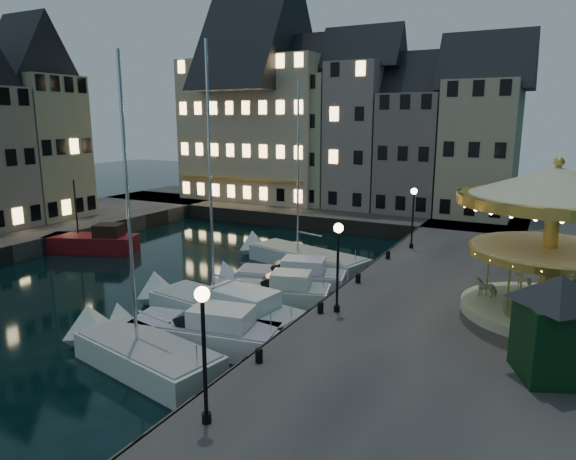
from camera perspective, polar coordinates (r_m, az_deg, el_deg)
The scene contains 30 objects.
ground at distance 27.12m, azimuth -9.89°, elevation -9.60°, with size 160.00×160.00×0.00m, color black.
quay_east at distance 27.52m, azimuth 22.91°, elevation -8.64°, with size 16.00×56.00×1.30m, color #474442.
quay_north at distance 54.14m, azimuth 1.37°, elevation 2.25°, with size 44.00×12.00×1.30m, color #474442.
quaywall_e at distance 29.10m, azimuth 6.96°, elevation -6.62°, with size 0.15×44.00×1.30m, color #47423A.
quaywall_n at distance 47.99m, azimuth 0.34°, elevation 0.96°, with size 48.00×0.15×1.30m, color #47423A.
quaywall_w at distance 41.12m, azimuth -28.53°, elevation -2.45°, with size 0.15×44.00×1.30m, color #47423A.
streetlamp_a at distance 14.94m, azimuth -9.37°, elevation -11.52°, with size 0.44×0.44×4.17m.
streetlamp_b at distance 23.24m, azimuth 5.57°, elevation -2.75°, with size 0.44×0.44×4.17m.
streetlamp_c at distance 35.85m, azimuth 13.74°, elevation 2.25°, with size 0.44×0.44×4.17m.
bollard_a at distance 19.26m, azimuth -3.25°, elevation -13.63°, with size 0.30×0.30×0.57m.
bollard_b at distance 23.76m, azimuth 3.63°, elevation -8.50°, with size 0.30×0.30×0.57m.
bollard_c at distance 28.16m, azimuth 7.80°, elevation -5.25°, with size 0.30×0.30×0.57m.
bollard_d at distance 33.20m, azimuth 11.04°, elevation -2.67°, with size 0.30×0.30×0.57m.
townhouse_na at distance 60.98m, azimuth -7.63°, elevation 10.00°, with size 5.50×8.00×12.80m.
townhouse_nb at distance 58.00m, azimuth -3.16°, elevation 10.47°, with size 6.16×8.00×13.80m.
townhouse_nc at distance 55.15m, azimuth 2.35°, elevation 10.92°, with size 6.82×8.00×14.80m.
townhouse_nd at distance 52.94m, azimuth 8.10°, elevation 11.30°, with size 5.50×8.00×15.80m.
townhouse_ne at distance 51.41m, azimuth 13.85°, elevation 9.37°, with size 6.16×8.00×12.80m.
townhouse_nf at distance 50.28m, azimuth 20.67°, elevation 9.47°, with size 6.82×8.00×13.80m.
townhouse_wc at distance 51.75m, azimuth -26.22°, elevation 9.28°, with size 8.80×5.50×14.20m.
hotel_corner at distance 57.95m, azimuth -3.13°, elevation 11.96°, with size 17.60×9.00×16.80m.
motorboat_a at distance 22.61m, azimuth -16.21°, elevation -13.02°, with size 7.93×3.98×13.13m.
motorboat_b at distance 23.78m, azimuth -10.11°, elevation -11.15°, with size 8.08×3.57×2.15m.
motorboat_c at distance 26.33m, azimuth -7.43°, elevation -8.61°, with size 9.89×3.87×13.07m.
motorboat_d at distance 28.24m, azimuth -1.83°, elevation -7.15°, with size 6.50×3.66×2.15m.
motorboat_e at distance 30.93m, azimuth -0.44°, elevation -5.40°, with size 7.56×3.85×2.15m.
motorboat_f at distance 35.82m, azimuth 1.44°, elevation -3.13°, with size 10.02×5.09×13.36m.
red_fishing_boat at distance 42.13m, azimuth -20.82°, elevation -1.38°, with size 7.22×4.70×5.75m.
carousel at distance 25.08m, azimuth 27.44°, elevation 1.67°, with size 8.15×8.15×7.14m.
ticket_kiosk at distance 19.57m, azimuth 27.85°, elevation -7.76°, with size 3.56×3.56×4.17m.
Camera 1 is at (15.56, -19.85, 9.98)m, focal length 32.00 mm.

